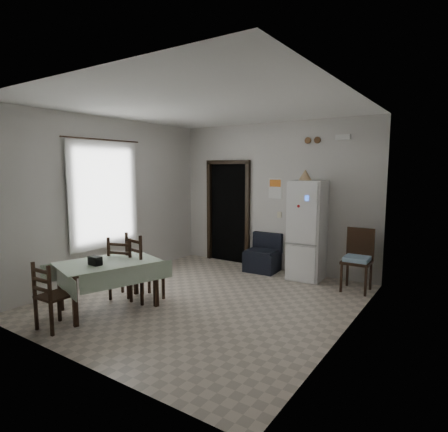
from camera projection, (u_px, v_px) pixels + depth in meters
ground at (206, 300)px, 5.75m from camera, size 4.50×4.50×0.00m
ceiling at (205, 106)px, 5.38m from camera, size 4.20×4.50×0.02m
wall_back at (273, 197)px, 7.42m from camera, size 4.20×0.02×2.90m
wall_front at (70, 225)px, 3.72m from camera, size 4.20×0.02×2.90m
wall_left at (112, 200)px, 6.73m from camera, size 0.02×4.50×2.90m
wall_right at (348, 216)px, 4.41m from camera, size 0.02×4.50×2.90m
doorway at (234, 212)px, 8.22m from camera, size 1.06×0.52×2.22m
window_recess at (101, 195)px, 6.58m from camera, size 0.10×1.20×1.60m
curtain at (105, 195)px, 6.52m from camera, size 0.02×1.45×1.85m
curtain_rod at (103, 140)px, 6.39m from camera, size 0.02×1.60×0.02m
calendar at (275, 188)px, 7.36m from camera, size 0.28×0.02×0.40m
calendar_image at (275, 183)px, 7.35m from camera, size 0.24×0.01×0.14m
light_switch at (279, 215)px, 7.37m from camera, size 0.08×0.02×0.12m
vent_left at (308, 140)px, 6.89m from camera, size 0.12×0.03×0.12m
vent_right at (317, 140)px, 6.79m from camera, size 0.12×0.03×0.12m
emergency_light at (343, 137)px, 6.50m from camera, size 0.25×0.07×0.09m
fridge at (307, 230)px, 6.75m from camera, size 0.62×0.62×1.80m
tan_cone at (305, 175)px, 6.64m from camera, size 0.26×0.26×0.19m
navy_seat at (262, 253)px, 7.33m from camera, size 0.64×0.62×0.73m
corner_chair at (357, 260)px, 6.12m from camera, size 0.46×0.46×1.03m
dining_table at (109, 285)px, 5.37m from camera, size 1.25×1.54×0.69m
black_bag at (95, 261)px, 5.13m from camera, size 0.19×0.12×0.12m
dining_chair_far_left at (126, 267)px, 5.82m from camera, size 0.53×0.53×0.98m
dining_chair_far_right at (145, 266)px, 5.73m from camera, size 0.53×0.53×1.05m
dining_chair_near_head at (55, 295)px, 4.68m from camera, size 0.38×0.38×0.87m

